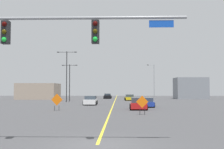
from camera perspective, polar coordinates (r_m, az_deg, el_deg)
ground at (r=12.81m, az=-3.00°, el=-14.03°), size 187.45×187.45×0.00m
road_centre_stripe at (r=64.65m, az=0.65°, el=-5.18°), size 0.16×104.14×0.01m
traffic_signal_assembly at (r=13.65m, az=-20.09°, el=6.36°), size 12.38×0.44×6.26m
street_lamp_far_right at (r=55.27m, az=-9.16°, el=0.42°), size 3.85×0.24×9.82m
street_lamp_mid_right at (r=72.37m, az=8.42°, el=-1.10°), size 1.87×0.24×8.79m
street_lamp_mid_left at (r=57.49m, az=-8.59°, el=-1.00°), size 3.13×0.24×7.46m
construction_sign_right_shoulder at (r=27.42m, az=6.14°, el=-5.71°), size 1.19×0.08×1.84m
construction_sign_right_lane at (r=33.10m, az=-11.10°, el=-5.13°), size 1.36×0.26×1.94m
car_white_passing at (r=44.88m, az=-4.37°, el=-5.26°), size 2.17×4.55×1.41m
car_red_near at (r=34.40m, az=5.35°, el=-5.92°), size 2.18×3.94×1.45m
car_yellow_far at (r=62.20m, az=3.54°, el=-4.68°), size 2.17×4.57×1.32m
car_black_distant at (r=74.46m, az=-0.89°, el=-4.40°), size 2.04×4.56×1.32m
car_blue_mid at (r=39.66m, az=6.97°, el=-5.63°), size 2.09×4.51×1.30m
roadside_building_west at (r=72.28m, az=-14.64°, el=-3.31°), size 9.47×7.88×3.90m
roadside_building_east at (r=75.36m, az=15.59°, el=-2.70°), size 7.82×6.45×5.43m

